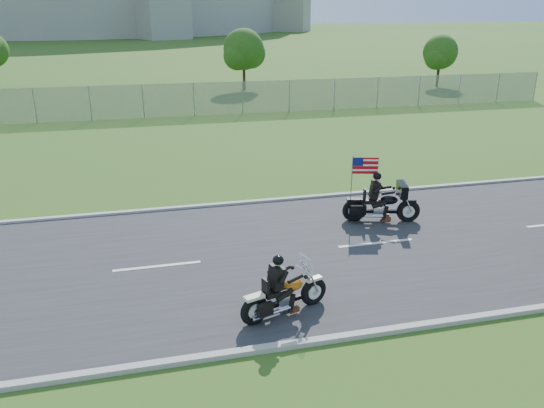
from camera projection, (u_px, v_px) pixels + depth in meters
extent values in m
plane|color=#2A5119|center=(235.00, 260.00, 13.95)|extent=(420.00, 420.00, 0.00)
cube|color=#28282B|center=(235.00, 259.00, 13.94)|extent=(120.00, 8.00, 0.04)
cube|color=#9E9B93|center=(214.00, 205.00, 17.62)|extent=(120.00, 0.18, 0.12)
cube|color=#9E9B93|center=(271.00, 348.00, 10.24)|extent=(120.00, 0.18, 0.12)
cube|color=gray|center=(90.00, 103.00, 30.71)|extent=(60.00, 0.03, 2.00)
cylinder|color=#382316|center=(244.00, 74.00, 42.16)|extent=(0.22, 0.22, 2.52)
sphere|color=#264913|center=(244.00, 49.00, 41.50)|extent=(3.20, 3.20, 3.20)
sphere|color=#264913|center=(250.00, 53.00, 42.20)|extent=(2.40, 2.40, 2.40)
sphere|color=#264913|center=(238.00, 56.00, 41.17)|extent=(2.24, 2.24, 2.24)
cylinder|color=#382316|center=(438.00, 73.00, 43.92)|extent=(0.22, 0.22, 2.24)
sphere|color=#264913|center=(440.00, 52.00, 43.34)|extent=(2.80, 2.80, 2.80)
sphere|color=#264913|center=(443.00, 55.00, 43.96)|extent=(2.10, 2.10, 2.10)
sphere|color=#264913|center=(437.00, 58.00, 43.05)|extent=(1.96, 1.96, 1.96)
torus|color=black|center=(313.00, 291.00, 11.71)|extent=(0.67, 0.36, 0.65)
torus|color=black|center=(254.00, 311.00, 10.97)|extent=(0.67, 0.36, 0.65)
ellipsoid|color=#C4600E|center=(293.00, 285.00, 11.32)|extent=(0.56, 0.42, 0.25)
cube|color=black|center=(274.00, 292.00, 11.11)|extent=(0.55, 0.40, 0.11)
cube|color=black|center=(276.00, 277.00, 11.01)|extent=(0.31, 0.40, 0.49)
sphere|color=black|center=(278.00, 260.00, 10.90)|extent=(0.30, 0.30, 0.24)
cube|color=silver|center=(307.00, 263.00, 11.35)|extent=(0.16, 0.40, 0.35)
torus|color=black|center=(408.00, 211.00, 16.24)|extent=(0.74, 0.36, 0.72)
torus|color=black|center=(354.00, 211.00, 16.28)|extent=(0.74, 0.36, 0.72)
ellipsoid|color=black|center=(389.00, 200.00, 16.13)|extent=(0.61, 0.44, 0.27)
cube|color=black|center=(372.00, 201.00, 16.16)|extent=(0.59, 0.42, 0.12)
cube|color=black|center=(375.00, 189.00, 16.02)|extent=(0.33, 0.44, 0.54)
sphere|color=black|center=(377.00, 176.00, 15.87)|extent=(0.32, 0.32, 0.26)
cube|color=black|center=(402.00, 190.00, 16.00)|extent=(0.41, 0.81, 0.39)
cube|color=#B70C11|center=(365.00, 166.00, 15.97)|extent=(0.76, 0.22, 0.51)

